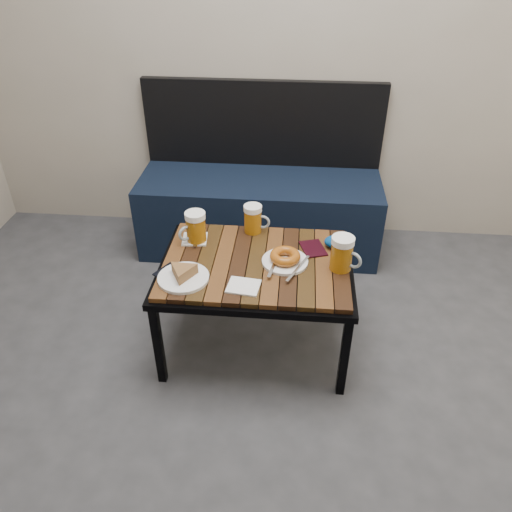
# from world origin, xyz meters

# --- Properties ---
(bench) EXTENTS (1.40, 0.50, 0.95)m
(bench) POSITION_xyz_m (-0.28, 1.76, 0.27)
(bench) COLOR black
(bench) RESTS_ON ground
(cafe_table) EXTENTS (0.84, 0.62, 0.47)m
(cafe_table) POSITION_xyz_m (-0.22, 0.89, 0.43)
(cafe_table) COLOR black
(cafe_table) RESTS_ON ground
(beer_mug_left) EXTENTS (0.13, 0.13, 0.15)m
(beer_mug_left) POSITION_xyz_m (-0.51, 1.02, 0.55)
(beer_mug_left) COLOR #9E5E0C
(beer_mug_left) RESTS_ON cafe_table
(beer_mug_centre) EXTENTS (0.13, 0.09, 0.14)m
(beer_mug_centre) POSITION_xyz_m (-0.26, 1.14, 0.54)
(beer_mug_centre) COLOR #9E5E0C
(beer_mug_centre) RESTS_ON cafe_table
(beer_mug_right) EXTENTS (0.15, 0.12, 0.15)m
(beer_mug_right) POSITION_xyz_m (0.14, 0.87, 0.55)
(beer_mug_right) COLOR #9E5E0C
(beer_mug_right) RESTS_ON cafe_table
(plate_pie) EXTENTS (0.21, 0.21, 0.06)m
(plate_pie) POSITION_xyz_m (-0.51, 0.74, 0.50)
(plate_pie) COLOR white
(plate_pie) RESTS_ON cafe_table
(plate_bagel) EXTENTS (0.21, 0.25, 0.06)m
(plate_bagel) POSITION_xyz_m (-0.10, 0.89, 0.49)
(plate_bagel) COLOR white
(plate_bagel) RESTS_ON cafe_table
(napkin_left) EXTENTS (0.12, 0.15, 0.01)m
(napkin_left) POSITION_xyz_m (-0.52, 1.04, 0.48)
(napkin_left) COLOR white
(napkin_left) RESTS_ON cafe_table
(napkin_right) EXTENTS (0.14, 0.12, 0.01)m
(napkin_right) POSITION_xyz_m (-0.26, 0.71, 0.48)
(napkin_right) COLOR white
(napkin_right) RESTS_ON cafe_table
(passport_navy) EXTENTS (0.12, 0.14, 0.01)m
(passport_navy) POSITION_xyz_m (-0.58, 0.78, 0.47)
(passport_navy) COLOR black
(passport_navy) RESTS_ON cafe_table
(passport_burgundy) EXTENTS (0.13, 0.16, 0.01)m
(passport_burgundy) POSITION_xyz_m (0.02, 1.01, 0.48)
(passport_burgundy) COLOR black
(passport_burgundy) RESTS_ON cafe_table
(knit_pouch) EXTENTS (0.13, 0.09, 0.06)m
(knit_pouch) POSITION_xyz_m (0.14, 1.03, 0.50)
(knit_pouch) COLOR navy
(knit_pouch) RESTS_ON cafe_table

